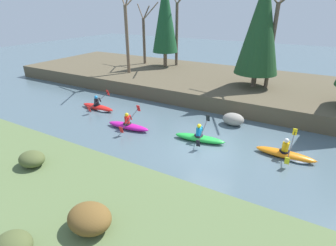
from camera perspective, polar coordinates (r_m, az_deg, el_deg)
ground_plane at (r=13.46m, az=8.70°, el=-5.77°), size 90.00×90.00×0.00m
riverbank_near at (r=8.57m, az=-10.04°, el=-24.40°), size 44.00×6.62×0.55m
riverbank_far at (r=22.36m, az=18.46°, el=7.06°), size 44.00×10.62×1.09m
conifer_tree_far_left at (r=26.51m, az=-0.65°, el=22.44°), size 2.46×2.46×8.19m
conifer_tree_left at (r=20.30m, az=19.66°, el=19.41°), size 3.09×3.09×7.69m
bare_tree_upstream at (r=28.15m, az=-5.15°, el=18.43°), size 3.29×3.25×5.94m
bare_tree_mid_upstream at (r=24.06m, az=-8.83°, el=19.05°), size 4.11×4.06×7.50m
bare_tree_mid_downstream at (r=27.10m, az=2.07°, el=20.17°), size 4.28×4.23×7.83m
bare_tree_downstream at (r=20.47m, az=22.08°, el=17.11°), size 4.23×4.18×7.73m
shrub_clump_nearest at (r=12.31m, az=-27.52°, el=-6.95°), size 1.14×0.95×0.62m
shrub_clump_second at (r=8.70m, az=-30.64°, el=-21.93°), size 1.09×0.91×0.59m
shrub_clump_third at (r=8.54m, az=-16.71°, el=-19.25°), size 1.39×1.16×0.75m
kayaker_lead at (r=13.77m, az=24.61°, el=-6.22°), size 2.77×2.06×1.20m
kayaker_middle at (r=14.11m, az=6.96°, el=-3.16°), size 2.80×2.07×1.20m
kayaker_trailing at (r=15.57m, az=-8.60°, el=-0.53°), size 2.79×2.07×1.20m
kayaker_far_back at (r=18.92m, az=-14.82°, el=3.38°), size 2.77×2.06×1.20m
boulder_midstream at (r=16.38m, az=14.02°, el=0.82°), size 1.30×1.01×0.73m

